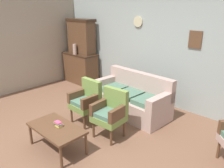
{
  "coord_description": "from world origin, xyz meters",
  "views": [
    {
      "loc": [
        2.87,
        -2.01,
        2.3
      ],
      "look_at": [
        -0.0,
        1.01,
        0.85
      ],
      "focal_mm": 35.82,
      "sensor_mm": 36.0,
      "label": 1
    }
  ],
  "objects_px": {
    "floral_couch": "(132,99)",
    "book_stack_on_table": "(58,124)",
    "side_cabinet": "(81,68)",
    "coffee_table": "(57,129)",
    "vase_on_cabinet": "(75,49)",
    "armchair_by_doorway": "(86,100)",
    "armchair_near_couch_end": "(110,111)"
  },
  "relations": [
    {
      "from": "armchair_near_couch_end",
      "to": "floral_couch",
      "type": "bearing_deg",
      "value": 108.02
    },
    {
      "from": "side_cabinet",
      "to": "book_stack_on_table",
      "type": "relative_size",
      "value": 7.24
    },
    {
      "from": "side_cabinet",
      "to": "coffee_table",
      "type": "bearing_deg",
      "value": -45.35
    },
    {
      "from": "vase_on_cabinet",
      "to": "coffee_table",
      "type": "xyz_separation_m",
      "value": [
        2.52,
        -2.36,
        -0.71
      ]
    },
    {
      "from": "floral_couch",
      "to": "book_stack_on_table",
      "type": "distance_m",
      "value": 1.91
    },
    {
      "from": "floral_couch",
      "to": "book_stack_on_table",
      "type": "xyz_separation_m",
      "value": [
        -0.02,
        -1.91,
        0.13
      ]
    },
    {
      "from": "floral_couch",
      "to": "armchair_near_couch_end",
      "type": "relative_size",
      "value": 2.0
    },
    {
      "from": "vase_on_cabinet",
      "to": "armchair_near_couch_end",
      "type": "xyz_separation_m",
      "value": [
        2.88,
        -1.44,
        -0.59
      ]
    },
    {
      "from": "side_cabinet",
      "to": "vase_on_cabinet",
      "type": "height_order",
      "value": "vase_on_cabinet"
    },
    {
      "from": "armchair_near_couch_end",
      "to": "coffee_table",
      "type": "xyz_separation_m",
      "value": [
        -0.36,
        -0.92,
        -0.12
      ]
    },
    {
      "from": "side_cabinet",
      "to": "armchair_by_doorway",
      "type": "bearing_deg",
      "value": -36.41
    },
    {
      "from": "side_cabinet",
      "to": "armchair_near_couch_end",
      "type": "bearing_deg",
      "value": -29.51
    },
    {
      "from": "coffee_table",
      "to": "floral_couch",
      "type": "bearing_deg",
      "value": 89.31
    },
    {
      "from": "book_stack_on_table",
      "to": "armchair_near_couch_end",
      "type": "bearing_deg",
      "value": 67.49
    },
    {
      "from": "vase_on_cabinet",
      "to": "armchair_by_doorway",
      "type": "xyz_separation_m",
      "value": [
        2.16,
        -1.4,
        -0.59
      ]
    },
    {
      "from": "vase_on_cabinet",
      "to": "armchair_near_couch_end",
      "type": "height_order",
      "value": "vase_on_cabinet"
    },
    {
      "from": "floral_couch",
      "to": "armchair_by_doorway",
      "type": "distance_m",
      "value": 1.08
    },
    {
      "from": "armchair_by_doorway",
      "to": "armchair_near_couch_end",
      "type": "xyz_separation_m",
      "value": [
        0.73,
        -0.04,
        0.0
      ]
    },
    {
      "from": "side_cabinet",
      "to": "coffee_table",
      "type": "distance_m",
      "value": 3.58
    },
    {
      "from": "vase_on_cabinet",
      "to": "floral_couch",
      "type": "bearing_deg",
      "value": -9.04
    },
    {
      "from": "side_cabinet",
      "to": "coffee_table",
      "type": "height_order",
      "value": "side_cabinet"
    },
    {
      "from": "vase_on_cabinet",
      "to": "floral_couch",
      "type": "height_order",
      "value": "vase_on_cabinet"
    },
    {
      "from": "side_cabinet",
      "to": "book_stack_on_table",
      "type": "bearing_deg",
      "value": -44.85
    },
    {
      "from": "side_cabinet",
      "to": "floral_couch",
      "type": "bearing_deg",
      "value": -13.07
    },
    {
      "from": "armchair_near_couch_end",
      "to": "book_stack_on_table",
      "type": "relative_size",
      "value": 5.64
    },
    {
      "from": "book_stack_on_table",
      "to": "coffee_table",
      "type": "bearing_deg",
      "value": -89.45
    },
    {
      "from": "side_cabinet",
      "to": "vase_on_cabinet",
      "type": "bearing_deg",
      "value": -92.99
    },
    {
      "from": "armchair_near_couch_end",
      "to": "book_stack_on_table",
      "type": "bearing_deg",
      "value": -112.51
    },
    {
      "from": "vase_on_cabinet",
      "to": "coffee_table",
      "type": "relative_size",
      "value": 0.31
    },
    {
      "from": "armchair_near_couch_end",
      "to": "book_stack_on_table",
      "type": "distance_m",
      "value": 0.94
    },
    {
      "from": "armchair_by_doorway",
      "to": "armchair_near_couch_end",
      "type": "height_order",
      "value": "same"
    },
    {
      "from": "armchair_by_doorway",
      "to": "book_stack_on_table",
      "type": "relative_size",
      "value": 5.64
    }
  ]
}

